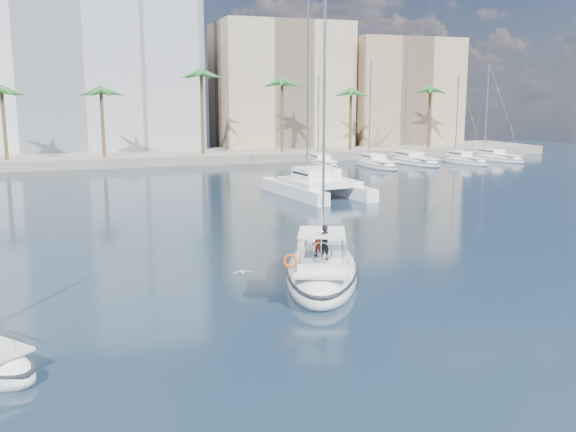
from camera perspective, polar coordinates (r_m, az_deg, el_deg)
name	(u,v)px	position (r m, az deg, el deg)	size (l,w,h in m)	color
ground	(306,282)	(31.08, 1.62, -5.86)	(160.00, 160.00, 0.00)	black
quay	(148,158)	(89.87, -12.33, 5.10)	(120.00, 14.00, 1.20)	gray
building_modern	(50,60)	(101.01, -20.43, 12.88)	(42.00, 16.00, 28.00)	white
building_beige	(280,89)	(103.16, -0.72, 11.24)	(20.00, 14.00, 20.00)	tan
building_tan_right	(398,95)	(109.34, 9.79, 10.52)	(18.00, 12.00, 18.00)	tan
palm_centre	(149,85)	(85.54, -12.25, 11.33)	(3.60, 3.60, 12.30)	brown
palm_right	(387,86)	(95.88, 8.77, 11.34)	(3.60, 3.60, 12.30)	brown
main_sloop	(322,268)	(31.65, 3.03, -4.61)	(7.46, 11.44, 16.25)	white
catamaran	(317,183)	(57.82, 2.57, 2.96)	(7.08, 12.30, 17.16)	white
seagull	(242,272)	(30.18, -4.08, -5.00)	(0.95, 0.41, 0.18)	silver
moored_yacht_a	(323,167)	(81.35, 3.09, 4.35)	(2.72, 9.35, 11.90)	white
moored_yacht_b	(376,167)	(82.23, 7.83, 4.33)	(3.14, 10.78, 13.72)	white
moored_yacht_c	(413,164)	(87.07, 11.06, 4.58)	(3.55, 12.21, 15.54)	white
moored_yacht_d	(464,164)	(88.86, 15.35, 4.51)	(2.72, 9.35, 11.90)	white
moored_yacht_e	(495,161)	(94.26, 17.94, 4.70)	(3.14, 10.78, 13.72)	white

